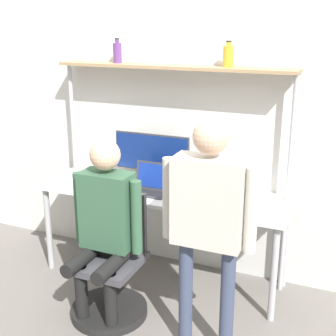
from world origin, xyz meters
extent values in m
plane|color=slate|center=(0.00, 0.00, 0.00)|extent=(12.00, 12.00, 0.00)
cube|color=silver|center=(0.00, 0.67, 1.35)|extent=(8.00, 0.06, 2.70)
cube|color=white|center=(0.00, 0.33, 0.76)|extent=(2.04, 0.62, 0.03)
cylinder|color=#A5A5AA|center=(-0.96, 0.08, 0.37)|extent=(0.05, 0.05, 0.74)
cylinder|color=#A5A5AA|center=(0.96, 0.08, 0.37)|extent=(0.05, 0.05, 0.74)
cylinder|color=#A5A5AA|center=(-0.96, 0.58, 0.37)|extent=(0.05, 0.05, 0.74)
cylinder|color=#A5A5AA|center=(0.96, 0.58, 0.37)|extent=(0.05, 0.05, 0.74)
cube|color=#997A56|center=(0.00, 0.52, 1.73)|extent=(1.94, 0.23, 0.02)
cylinder|color=#B2B2B7|center=(-0.95, 0.52, 0.87)|extent=(0.04, 0.04, 1.74)
cylinder|color=#B2B2B7|center=(0.95, 0.52, 0.87)|extent=(0.04, 0.04, 1.74)
cylinder|color=#333338|center=(-0.17, 0.49, 0.78)|extent=(0.17, 0.17, 0.01)
cylinder|color=#333338|center=(-0.17, 0.49, 0.83)|extent=(0.06, 0.06, 0.10)
cube|color=#333338|center=(-0.17, 0.50, 1.03)|extent=(0.66, 0.01, 0.32)
cube|color=navy|center=(-0.17, 0.49, 1.03)|extent=(0.64, 0.02, 0.29)
cube|color=#333338|center=(-0.08, 0.24, 0.78)|extent=(0.31, 0.22, 0.01)
cube|color=black|center=(-0.08, 0.22, 0.78)|extent=(0.26, 0.12, 0.00)
cube|color=#333338|center=(-0.08, 0.33, 0.89)|extent=(0.31, 0.05, 0.22)
cube|color=navy|center=(-0.08, 0.32, 0.89)|extent=(0.27, 0.04, 0.19)
cube|color=#264C8C|center=(0.15, 0.22, 0.78)|extent=(0.07, 0.15, 0.01)
cube|color=black|center=(0.15, 0.22, 0.78)|extent=(0.06, 0.13, 0.00)
cylinder|color=black|center=(-0.15, -0.32, 0.03)|extent=(0.56, 0.56, 0.06)
cylinder|color=#4C4C51|center=(-0.15, -0.32, 0.23)|extent=(0.06, 0.06, 0.34)
cube|color=#3F3F44|center=(-0.15, -0.32, 0.43)|extent=(0.46, 0.46, 0.05)
cube|color=#3F3F44|center=(-0.15, -0.11, 0.68)|extent=(0.41, 0.04, 0.45)
cylinder|color=black|center=(-0.27, -0.49, 0.23)|extent=(0.09, 0.09, 0.45)
cylinder|color=black|center=(-0.03, -0.49, 0.23)|extent=(0.09, 0.09, 0.45)
cylinder|color=black|center=(-0.27, -0.46, 0.50)|extent=(0.10, 0.38, 0.10)
cylinder|color=black|center=(-0.03, -0.46, 0.50)|extent=(0.10, 0.38, 0.10)
cube|color=#33593F|center=(-0.15, -0.29, 0.82)|extent=(0.36, 0.20, 0.55)
cylinder|color=#33593F|center=(-0.37, -0.29, 0.80)|extent=(0.08, 0.08, 0.52)
cylinder|color=#33593F|center=(0.08, -0.29, 0.80)|extent=(0.08, 0.08, 0.52)
sphere|color=#D8AD8C|center=(-0.15, -0.29, 1.22)|extent=(0.21, 0.21, 0.21)
cylinder|color=#38425B|center=(0.48, -0.40, 0.38)|extent=(0.09, 0.09, 0.77)
cylinder|color=#38425B|center=(0.76, -0.40, 0.38)|extent=(0.09, 0.09, 0.77)
cube|color=beige|center=(0.62, -0.40, 1.04)|extent=(0.43, 0.20, 0.54)
cylinder|color=beige|center=(0.36, -0.40, 1.02)|extent=(0.08, 0.08, 0.52)
cylinder|color=beige|center=(0.88, -0.40, 1.02)|extent=(0.08, 0.08, 0.52)
sphere|color=#D8AD8C|center=(0.62, -0.40, 1.44)|extent=(0.21, 0.21, 0.21)
cylinder|color=gold|center=(0.45, 0.52, 1.82)|extent=(0.08, 0.08, 0.15)
cylinder|color=gold|center=(0.45, 0.52, 1.91)|extent=(0.04, 0.04, 0.03)
cylinder|color=black|center=(0.45, 0.52, 1.93)|extent=(0.04, 0.04, 0.01)
cylinder|color=#593372|center=(-0.48, 0.52, 1.82)|extent=(0.07, 0.07, 0.16)
cylinder|color=#593372|center=(-0.48, 0.52, 1.91)|extent=(0.03, 0.03, 0.03)
cylinder|color=black|center=(-0.48, 0.52, 1.93)|extent=(0.03, 0.03, 0.01)
camera|label=1|loc=(1.41, -2.88, 2.07)|focal=50.00mm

